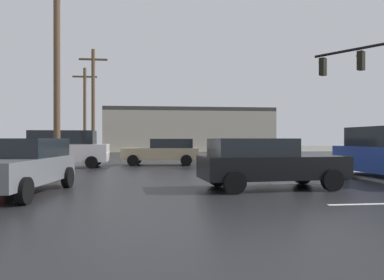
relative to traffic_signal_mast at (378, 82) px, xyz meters
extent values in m
plane|color=slate|center=(-5.83, 5.72, -4.35)|extent=(120.00, 120.00, 0.00)
cube|color=#232326|center=(-5.83, 5.72, -4.34)|extent=(44.00, 44.00, 0.02)
cube|color=white|center=(-0.83, 1.72, -4.18)|extent=(4.00, 1.60, 0.06)
cube|color=silver|center=(-5.83, -8.28, -4.33)|extent=(2.00, 0.15, 0.01)
cube|color=silver|center=(-5.83, -4.28, -4.33)|extent=(2.00, 0.15, 0.01)
cube|color=silver|center=(-5.83, -0.28, -4.33)|extent=(2.00, 0.15, 0.01)
cube|color=silver|center=(-5.83, 3.72, -4.33)|extent=(2.00, 0.15, 0.01)
cube|color=silver|center=(-5.83, 7.72, -4.33)|extent=(2.00, 0.15, 0.01)
cube|color=silver|center=(-5.83, 11.72, -4.33)|extent=(2.00, 0.15, 0.01)
cube|color=silver|center=(-5.83, 15.72, -4.33)|extent=(2.00, 0.15, 0.01)
cube|color=silver|center=(-5.83, 19.72, -4.33)|extent=(2.00, 0.15, 0.01)
cube|color=silver|center=(-5.83, 23.72, -4.33)|extent=(2.00, 0.15, 0.01)
cube|color=silver|center=(-15.83, 5.72, -4.33)|extent=(0.15, 2.00, 0.01)
cube|color=silver|center=(-11.83, 5.72, -4.33)|extent=(0.15, 2.00, 0.01)
cube|color=silver|center=(-7.83, 5.72, -4.33)|extent=(0.15, 2.00, 0.01)
cube|color=silver|center=(-3.83, 5.72, -4.33)|extent=(0.15, 2.00, 0.01)
cube|color=silver|center=(0.17, 5.72, -4.33)|extent=(0.15, 2.00, 0.01)
cube|color=silver|center=(4.17, 5.72, -4.33)|extent=(0.15, 2.00, 0.01)
cube|color=silver|center=(-2.33, 1.72, -4.33)|extent=(0.45, 7.00, 0.01)
cylinder|color=black|center=(-0.61, 0.88, 1.79)|extent=(2.72, 3.83, 0.14)
cube|color=black|center=(-0.48, 0.69, 1.16)|extent=(0.46, 0.44, 0.95)
sphere|color=yellow|center=(-0.57, 0.82, 1.45)|extent=(0.20, 0.20, 0.20)
cube|color=black|center=(-1.65, 2.38, 1.16)|extent=(0.46, 0.44, 0.95)
sphere|color=yellow|center=(-1.74, 2.51, 1.45)|extent=(0.20, 0.20, 0.20)
cube|color=#BCB29E|center=(-5.73, 33.20, -1.75)|extent=(22.22, 8.00, 5.21)
cube|color=#3F3D3A|center=(-5.73, 33.20, 1.10)|extent=(22.22, 8.00, 0.50)
cylinder|color=black|center=(-3.20, -2.46, -4.00)|extent=(0.26, 0.67, 0.66)
sphere|color=white|center=(-2.89, -1.72, -3.53)|extent=(0.18, 0.18, 0.18)
sphere|color=white|center=(-1.65, -1.63, -3.53)|extent=(0.18, 0.18, 0.18)
cylinder|color=black|center=(-17.27, 2.96, -4.00)|extent=(0.24, 0.67, 0.66)
cylinder|color=black|center=(-17.15, -0.10, -4.00)|extent=(0.24, 0.67, 0.66)
sphere|color=white|center=(-18.77, 3.57, -3.65)|extent=(0.18, 0.18, 0.18)
sphere|color=white|center=(-17.62, 3.61, -3.65)|extent=(0.18, 0.18, 0.18)
cube|color=white|center=(-15.74, 4.23, -3.53)|extent=(4.84, 2.06, 0.95)
cube|color=black|center=(-15.74, 4.23, -2.68)|extent=(3.40, 1.87, 0.75)
cylinder|color=black|center=(-14.13, 5.25, -4.00)|extent=(0.66, 0.24, 0.66)
cylinder|color=black|center=(-14.08, 3.30, -4.00)|extent=(0.66, 0.24, 0.66)
cylinder|color=black|center=(-17.39, 5.17, -4.00)|extent=(0.66, 0.24, 0.66)
cylinder|color=black|center=(-17.35, 3.22, -4.00)|extent=(0.66, 0.24, 0.66)
sphere|color=white|center=(-13.40, 4.91, -3.53)|extent=(0.18, 0.18, 0.18)
sphere|color=white|center=(-13.37, 3.66, -3.53)|extent=(0.18, 0.18, 0.18)
cube|color=black|center=(-7.18, -5.33, -3.65)|extent=(4.63, 2.17, 0.70)
cube|color=black|center=(-7.85, -5.39, -3.03)|extent=(2.60, 1.86, 0.55)
cylinder|color=black|center=(-5.73, -4.31, -4.00)|extent=(0.68, 0.27, 0.66)
cylinder|color=black|center=(-5.58, -6.10, -4.00)|extent=(0.68, 0.27, 0.66)
cylinder|color=black|center=(-8.78, -4.56, -4.00)|extent=(0.68, 0.27, 0.66)
cylinder|color=black|center=(-8.63, -6.36, -4.00)|extent=(0.68, 0.27, 0.66)
sphere|color=white|center=(-5.04, -4.57, -3.65)|extent=(0.18, 0.18, 0.18)
sphere|color=white|center=(-4.94, -5.72, -3.65)|extent=(0.18, 0.18, 0.18)
cube|color=#195933|center=(-5.86, 8.05, -3.65)|extent=(2.32, 4.68, 0.70)
cube|color=black|center=(-5.78, 8.72, -3.03)|extent=(1.93, 2.65, 0.55)
cylinder|color=black|center=(-5.15, 6.43, -4.00)|extent=(0.30, 0.68, 0.66)
cylinder|color=black|center=(-6.93, 6.64, -4.00)|extent=(0.30, 0.68, 0.66)
cylinder|color=black|center=(-4.79, 9.46, -4.00)|extent=(0.30, 0.68, 0.66)
cylinder|color=black|center=(-6.57, 9.68, -4.00)|extent=(0.30, 0.68, 0.66)
sphere|color=white|center=(-5.55, 5.80, -3.65)|extent=(0.18, 0.18, 0.18)
sphere|color=white|center=(-6.69, 5.93, -3.65)|extent=(0.18, 0.18, 0.18)
cube|color=tan|center=(-10.37, 5.45, -3.65)|extent=(4.63, 2.16, 0.70)
cube|color=black|center=(-9.70, 5.40, -3.03)|extent=(2.60, 1.85, 0.55)
cylinder|color=black|center=(-11.97, 4.68, -4.00)|extent=(0.68, 0.27, 0.66)
cylinder|color=black|center=(-11.82, 6.47, -4.00)|extent=(0.68, 0.27, 0.66)
cylinder|color=black|center=(-8.92, 4.43, -4.00)|extent=(0.68, 0.27, 0.66)
cylinder|color=black|center=(-8.78, 6.22, -4.00)|extent=(0.68, 0.27, 0.66)
sphere|color=white|center=(-12.61, 5.06, -3.65)|extent=(0.18, 0.18, 0.18)
sphere|color=white|center=(-12.52, 6.21, -3.65)|extent=(0.18, 0.18, 0.18)
cube|color=slate|center=(-14.71, -5.77, -3.65)|extent=(2.29, 4.67, 0.70)
cube|color=black|center=(-14.63, -5.09, -3.03)|extent=(1.92, 2.64, 0.55)
cylinder|color=black|center=(-13.98, -7.39, -4.00)|extent=(0.29, 0.68, 0.66)
cylinder|color=black|center=(-13.64, -4.34, -4.00)|extent=(0.29, 0.68, 0.66)
cylinder|color=black|center=(-15.43, -4.14, -4.00)|extent=(0.29, 0.68, 0.66)
cylinder|color=brown|center=(-14.99, -0.22, 0.13)|extent=(0.28, 0.28, 8.97)
cylinder|color=brown|center=(-15.44, 12.89, -0.02)|extent=(0.28, 0.28, 8.67)
cube|color=brown|center=(-15.44, 12.89, 3.51)|extent=(2.20, 0.14, 0.14)
cylinder|color=brown|center=(-16.91, 17.61, -0.31)|extent=(0.28, 0.28, 8.08)
cube|color=brown|center=(-16.91, 17.61, 2.93)|extent=(2.20, 0.14, 0.14)
camera|label=1|loc=(-11.01, -16.40, -2.78)|focal=33.95mm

